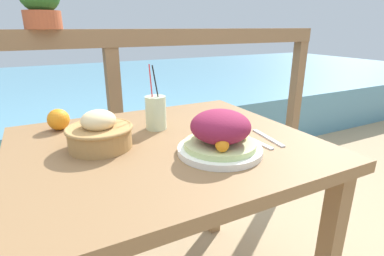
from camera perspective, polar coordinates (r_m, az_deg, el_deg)
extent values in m
cube|color=olive|center=(1.05, -5.12, -3.64)|extent=(1.00, 0.87, 0.04)
cube|color=olive|center=(1.50, -27.10, -15.18)|extent=(0.06, 0.06, 0.73)
cube|color=olive|center=(1.70, 4.33, -8.80)|extent=(0.06, 0.06, 0.73)
cube|color=brown|center=(1.66, -15.47, 16.16)|extent=(2.80, 0.08, 0.09)
cube|color=brown|center=(1.77, -13.88, -2.53)|extent=(0.07, 0.07, 1.05)
cube|color=brown|center=(2.45, 18.77, 2.95)|extent=(0.07, 0.07, 1.05)
cube|color=#568EA8|center=(4.23, -22.01, 4.97)|extent=(12.00, 4.00, 0.47)
cylinder|color=white|center=(0.95, 5.30, -4.18)|extent=(0.27, 0.27, 0.02)
cylinder|color=#C6DB8E|center=(0.94, 5.34, -3.11)|extent=(0.23, 0.23, 0.02)
ellipsoid|color=maroon|center=(0.92, 5.45, 0.33)|extent=(0.19, 0.19, 0.10)
sphere|color=orange|center=(0.97, 9.56, -0.82)|extent=(0.04, 0.04, 0.04)
sphere|color=orange|center=(0.98, 1.74, -0.35)|extent=(0.04, 0.04, 0.04)
sphere|color=orange|center=(0.86, 5.78, -3.30)|extent=(0.04, 0.04, 0.04)
cylinder|color=beige|center=(1.16, -6.91, 2.90)|extent=(0.08, 0.08, 0.13)
cylinder|color=red|center=(1.14, -7.65, 6.46)|extent=(0.01, 0.06, 0.21)
cylinder|color=black|center=(1.13, -6.59, 6.49)|extent=(0.05, 0.03, 0.22)
cylinder|color=#AD7F47|center=(1.02, -17.07, -1.72)|extent=(0.20, 0.20, 0.07)
torus|color=#AD7F47|center=(1.01, -17.25, -0.03)|extent=(0.21, 0.21, 0.01)
ellipsoid|color=beige|center=(1.00, -17.39, 1.40)|extent=(0.11, 0.11, 0.07)
cylinder|color=#A34C2D|center=(1.62, -26.53, 17.94)|extent=(0.16, 0.16, 0.08)
cube|color=silver|center=(1.06, 11.77, -2.33)|extent=(0.02, 0.18, 0.00)
cube|color=silver|center=(1.10, 14.25, -1.80)|extent=(0.04, 0.18, 0.00)
sphere|color=orange|center=(1.25, -24.09, 1.49)|extent=(0.08, 0.08, 0.08)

